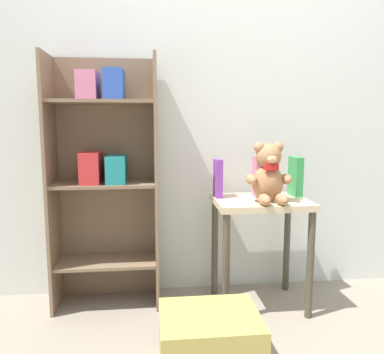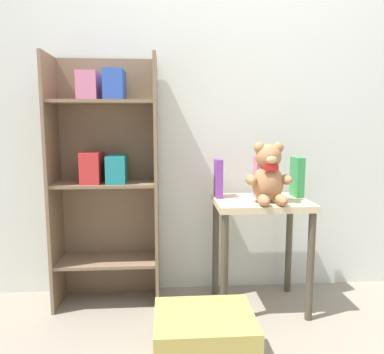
{
  "view_description": "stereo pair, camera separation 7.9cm",
  "coord_description": "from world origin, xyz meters",
  "px_view_note": "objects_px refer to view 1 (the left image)",
  "views": [
    {
      "loc": [
        -0.5,
        -0.97,
        1.06
      ],
      "look_at": [
        -0.27,
        1.14,
        0.77
      ],
      "focal_mm": 35.0,
      "sensor_mm": 36.0,
      "label": 1
    },
    {
      "loc": [
        -0.42,
        -0.98,
        1.06
      ],
      "look_at": [
        -0.27,
        1.14,
        0.77
      ],
      "focal_mm": 35.0,
      "sensor_mm": 36.0,
      "label": 2
    }
  ],
  "objects_px": {
    "storage_bin": "(210,343)",
    "book_standing_purple": "(218,178)",
    "bookshelf_side": "(105,169)",
    "display_table": "(260,220)",
    "book_standing_pink": "(258,177)",
    "book_standing_green": "(295,176)",
    "teddy_bear": "(269,175)"
  },
  "relations": [
    {
      "from": "teddy_bear",
      "to": "book_standing_purple",
      "type": "bearing_deg",
      "value": 145.49
    },
    {
      "from": "book_standing_purple",
      "to": "book_standing_pink",
      "type": "relative_size",
      "value": 0.93
    },
    {
      "from": "book_standing_purple",
      "to": "storage_bin",
      "type": "relative_size",
      "value": 0.52
    },
    {
      "from": "bookshelf_side",
      "to": "book_standing_pink",
      "type": "bearing_deg",
      "value": -5.22
    },
    {
      "from": "display_table",
      "to": "book_standing_pink",
      "type": "distance_m",
      "value": 0.25
    },
    {
      "from": "bookshelf_side",
      "to": "book_standing_pink",
      "type": "height_order",
      "value": "bookshelf_side"
    },
    {
      "from": "book_standing_purple",
      "to": "book_standing_pink",
      "type": "distance_m",
      "value": 0.24
    },
    {
      "from": "book_standing_pink",
      "to": "book_standing_green",
      "type": "distance_m",
      "value": 0.23
    },
    {
      "from": "teddy_bear",
      "to": "book_standing_pink",
      "type": "height_order",
      "value": "teddy_bear"
    },
    {
      "from": "bookshelf_side",
      "to": "book_standing_green",
      "type": "xyz_separation_m",
      "value": [
        1.13,
        -0.07,
        -0.05
      ]
    },
    {
      "from": "book_standing_purple",
      "to": "book_standing_pink",
      "type": "xyz_separation_m",
      "value": [
        0.23,
        -0.02,
        0.01
      ]
    },
    {
      "from": "display_table",
      "to": "book_standing_pink",
      "type": "height_order",
      "value": "book_standing_pink"
    },
    {
      "from": "teddy_bear",
      "to": "book_standing_purple",
      "type": "xyz_separation_m",
      "value": [
        -0.25,
        0.17,
        -0.04
      ]
    },
    {
      "from": "bookshelf_side",
      "to": "storage_bin",
      "type": "xyz_separation_m",
      "value": [
        0.51,
        -0.72,
        -0.68
      ]
    },
    {
      "from": "book_standing_green",
      "to": "storage_bin",
      "type": "bearing_deg",
      "value": -135.0
    },
    {
      "from": "book_standing_purple",
      "to": "storage_bin",
      "type": "bearing_deg",
      "value": -104.1
    },
    {
      "from": "display_table",
      "to": "book_standing_green",
      "type": "bearing_deg",
      "value": 18.67
    },
    {
      "from": "bookshelf_side",
      "to": "book_standing_purple",
      "type": "bearing_deg",
      "value": -5.28
    },
    {
      "from": "book_standing_purple",
      "to": "teddy_bear",
      "type": "bearing_deg",
      "value": -35.95
    },
    {
      "from": "bookshelf_side",
      "to": "teddy_bear",
      "type": "height_order",
      "value": "bookshelf_side"
    },
    {
      "from": "display_table",
      "to": "bookshelf_side",
      "type": "bearing_deg",
      "value": 170.44
    },
    {
      "from": "book_standing_pink",
      "to": "book_standing_purple",
      "type": "bearing_deg",
      "value": 177.81
    },
    {
      "from": "book_standing_pink",
      "to": "bookshelf_side",
      "type": "bearing_deg",
      "value": 177.62
    },
    {
      "from": "bookshelf_side",
      "to": "book_standing_pink",
      "type": "xyz_separation_m",
      "value": [
        0.89,
        -0.08,
        -0.05
      ]
    },
    {
      "from": "teddy_bear",
      "to": "bookshelf_side",
      "type": "bearing_deg",
      "value": 165.59
    },
    {
      "from": "bookshelf_side",
      "to": "book_standing_green",
      "type": "relative_size",
      "value": 6.18
    },
    {
      "from": "bookshelf_side",
      "to": "display_table",
      "type": "relative_size",
      "value": 2.26
    },
    {
      "from": "display_table",
      "to": "book_standing_pink",
      "type": "relative_size",
      "value": 2.65
    },
    {
      "from": "storage_bin",
      "to": "book_standing_purple",
      "type": "bearing_deg",
      "value": 77.34
    },
    {
      "from": "book_standing_purple",
      "to": "book_standing_green",
      "type": "xyz_separation_m",
      "value": [
        0.47,
        -0.01,
        0.01
      ]
    },
    {
      "from": "bookshelf_side",
      "to": "book_standing_green",
      "type": "bearing_deg",
      "value": -3.6
    },
    {
      "from": "bookshelf_side",
      "to": "display_table",
      "type": "bearing_deg",
      "value": -9.56
    }
  ]
}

